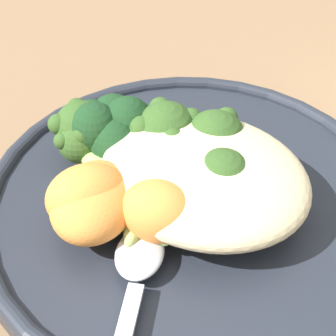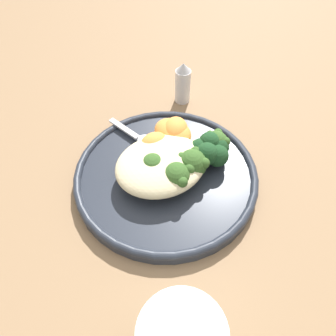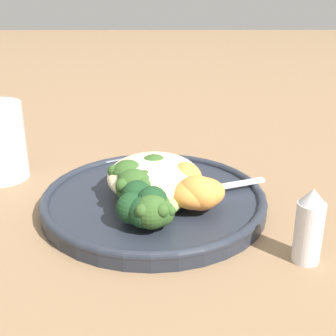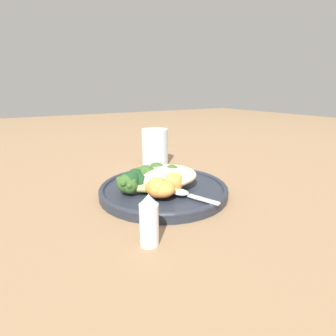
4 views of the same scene
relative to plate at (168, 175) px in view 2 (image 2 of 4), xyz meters
name	(u,v)px [view 2 (image 2 of 4)]	position (x,y,z in m)	size (l,w,h in m)	color
ground_plane	(166,180)	(0.00, 0.00, -0.01)	(4.00, 4.00, 0.00)	#846647
plate	(168,175)	(0.00, 0.00, 0.00)	(0.28, 0.28, 0.02)	#232833
quinoa_mound	(162,167)	(-0.01, 0.00, 0.03)	(0.14, 0.11, 0.04)	beige
broccoli_stalk_0	(155,165)	(-0.02, 0.00, 0.03)	(0.07, 0.09, 0.04)	#9EBC66
broccoli_stalk_1	(168,165)	(0.00, 0.00, 0.02)	(0.04, 0.09, 0.03)	#9EBC66
broccoli_stalk_2	(175,173)	(0.00, -0.02, 0.03)	(0.04, 0.11, 0.04)	#9EBC66
broccoli_stalk_3	(178,166)	(0.01, -0.01, 0.02)	(0.03, 0.09, 0.03)	#9EBC66
broccoli_stalk_4	(187,161)	(0.03, -0.01, 0.03)	(0.06, 0.11, 0.04)	#9EBC66
broccoli_stalk_5	(191,150)	(0.05, 0.01, 0.02)	(0.07, 0.07, 0.03)	#9EBC66
broccoli_stalk_6	(192,144)	(0.05, 0.02, 0.02)	(0.11, 0.07, 0.03)	#9EBC66
broccoli_stalk_7	(209,143)	(0.07, 0.01, 0.03)	(0.10, 0.07, 0.04)	#9EBC66
sweet_potato_chunk_0	(173,133)	(0.04, 0.05, 0.03)	(0.06, 0.05, 0.03)	orange
sweet_potato_chunk_1	(175,131)	(0.04, 0.05, 0.03)	(0.05, 0.04, 0.04)	orange
sweet_potato_chunk_2	(152,146)	(-0.01, 0.04, 0.03)	(0.05, 0.04, 0.04)	orange
kale_tuft	(210,149)	(0.07, -0.01, 0.03)	(0.06, 0.06, 0.04)	#193D1E
spoon	(142,140)	(-0.01, 0.07, 0.01)	(0.05, 0.10, 0.01)	silver
salt_shaker	(183,83)	(0.11, 0.16, 0.03)	(0.03, 0.03, 0.08)	silver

